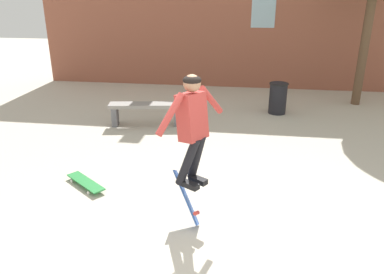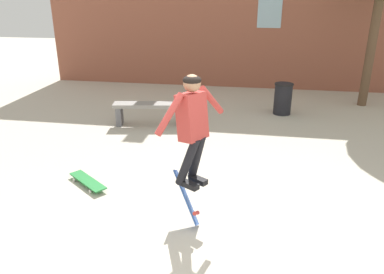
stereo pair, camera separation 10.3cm
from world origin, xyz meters
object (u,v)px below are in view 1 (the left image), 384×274
object	(u,v)px
park_bench	(146,110)
trash_bin	(278,97)
skater	(192,122)
skateboard_resting	(86,182)
skateboard_flipping	(186,197)

from	to	relation	value
park_bench	trash_bin	bearing A→B (deg)	14.70
skater	skateboard_resting	world-z (taller)	skater
trash_bin	skateboard_flipping	xyz separation A→B (m)	(-1.50, -5.02, -0.05)
skater	skateboard_flipping	xyz separation A→B (m)	(-0.07, -0.03, -1.04)
trash_bin	skater	distance (m)	5.28
park_bench	skater	xyz separation A→B (m)	(1.60, -3.63, 1.02)
park_bench	skater	bearing A→B (deg)	-75.84
skateboard_flipping	park_bench	bearing A→B (deg)	156.48
skater	skateboard_resting	distance (m)	2.33
trash_bin	skateboard_resting	distance (m)	5.40
park_bench	skateboard_resting	distance (m)	2.98
skater	skateboard_resting	bearing A→B (deg)	-169.13
skater	skateboard_flipping	world-z (taller)	skater
park_bench	skater	size ratio (longest dim) A/B	1.17
park_bench	skateboard_resting	size ratio (longest dim) A/B	2.11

